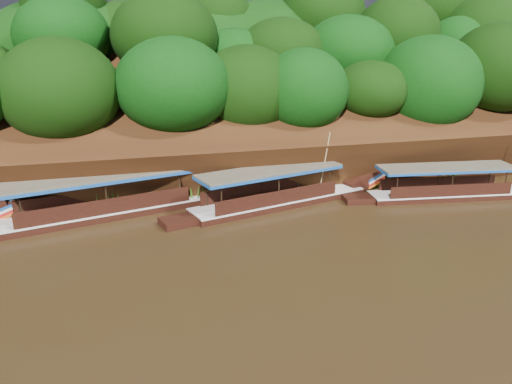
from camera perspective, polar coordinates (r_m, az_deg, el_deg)
The scene contains 6 objects.
ground at distance 26.65m, azimuth 10.81°, elevation -6.61°, with size 160.00×160.00×0.00m, color black.
riverbank at distance 46.63m, azimuth -1.20°, elevation 6.70°, with size 120.00×30.06×19.40m.
boat_0 at distance 37.15m, azimuth 22.66°, elevation 0.20°, with size 14.03×3.65×6.27m.
boat_1 at distance 33.17m, azimuth 3.86°, elevation -0.32°, with size 14.64×5.79×5.13m.
boat_2 at distance 32.47m, azimuth -14.03°, elevation -1.19°, with size 16.83×6.23×6.01m.
reeds at distance 33.81m, azimuth -0.41°, elevation 0.64°, with size 50.96×2.55×1.97m.
Camera 1 is at (-11.00, -21.69, 10.88)m, focal length 35.00 mm.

